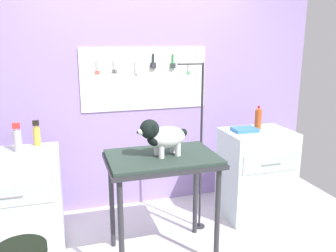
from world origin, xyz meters
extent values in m
cube|color=#9E83C3|center=(0.00, 1.28, 1.15)|extent=(4.00, 0.06, 2.30)
cube|color=white|center=(0.05, 1.24, 1.41)|extent=(1.35, 0.02, 0.66)
cylinder|color=gray|center=(-0.44, 1.23, 1.64)|extent=(0.01, 0.02, 0.01)
cube|color=silver|center=(-0.45, 1.22, 1.57)|extent=(0.01, 0.00, 0.11)
cube|color=silver|center=(-0.44, 1.22, 1.57)|extent=(0.01, 0.00, 0.11)
torus|color=red|center=(-0.45, 1.22, 1.49)|extent=(0.03, 0.01, 0.03)
torus|color=red|center=(-0.43, 1.22, 1.49)|extent=(0.03, 0.01, 0.03)
cylinder|color=gray|center=(-0.27, 1.23, 1.64)|extent=(0.01, 0.02, 0.01)
cube|color=silver|center=(-0.28, 1.22, 1.57)|extent=(0.01, 0.00, 0.11)
cube|color=silver|center=(-0.26, 1.22, 1.57)|extent=(0.01, 0.00, 0.11)
torus|color=black|center=(-0.28, 1.22, 1.50)|extent=(0.03, 0.01, 0.03)
torus|color=black|center=(-0.26, 1.22, 1.50)|extent=(0.03, 0.01, 0.03)
cylinder|color=gray|center=(-0.04, 1.23, 1.61)|extent=(0.01, 0.02, 0.01)
cube|color=silver|center=(-0.04, 1.22, 1.53)|extent=(0.03, 0.01, 0.13)
cylinder|color=gray|center=(0.14, 1.23, 1.68)|extent=(0.01, 0.02, 0.01)
cylinder|color=black|center=(0.14, 1.22, 1.62)|extent=(0.02, 0.02, 0.09)
cube|color=black|center=(0.14, 1.22, 1.55)|extent=(0.06, 0.02, 0.06)
cube|color=#333338|center=(0.14, 1.21, 1.55)|extent=(0.05, 0.01, 0.05)
cylinder|color=gray|center=(0.36, 1.23, 1.67)|extent=(0.01, 0.02, 0.01)
cylinder|color=#318F4D|center=(0.36, 1.22, 1.62)|extent=(0.02, 0.02, 0.09)
cube|color=#318F4D|center=(0.36, 1.22, 1.55)|extent=(0.06, 0.02, 0.06)
cube|color=#333338|center=(0.36, 1.21, 1.55)|extent=(0.05, 0.01, 0.05)
cylinder|color=gray|center=(0.54, 1.23, 1.61)|extent=(0.01, 0.02, 0.01)
cube|color=silver|center=(0.53, 1.22, 1.54)|extent=(0.01, 0.00, 0.11)
cube|color=silver|center=(0.55, 1.22, 1.54)|extent=(0.01, 0.00, 0.11)
torus|color=green|center=(0.53, 1.22, 1.46)|extent=(0.03, 0.01, 0.03)
torus|color=green|center=(0.55, 1.22, 1.46)|extent=(0.03, 0.01, 0.03)
cylinder|color=#2D2D33|center=(-0.45, -0.03, 0.42)|extent=(0.04, 0.04, 0.84)
cylinder|color=#2D2D33|center=(0.34, -0.03, 0.42)|extent=(0.04, 0.04, 0.84)
cylinder|color=#2D2D33|center=(-0.45, 0.46, 0.42)|extent=(0.04, 0.04, 0.84)
cylinder|color=#2D2D33|center=(0.34, 0.46, 0.42)|extent=(0.04, 0.04, 0.84)
cube|color=#2D2D33|center=(-0.05, 0.21, 0.86)|extent=(0.91, 0.62, 0.03)
cube|color=#2A3B33|center=(-0.05, 0.21, 0.89)|extent=(0.88, 0.60, 0.03)
cylinder|color=#2D2D33|center=(0.42, 0.54, 0.01)|extent=(0.11, 0.11, 0.01)
cylinder|color=#2D2D33|center=(0.42, 0.54, 0.81)|extent=(0.02, 0.02, 1.62)
cylinder|color=#2D2D33|center=(0.30, 0.54, 1.61)|extent=(0.24, 0.02, 0.02)
cylinder|color=white|center=(-0.08, 0.15, 0.96)|extent=(0.05, 0.05, 0.10)
cylinder|color=white|center=(-0.09, 0.24, 0.96)|extent=(0.05, 0.05, 0.10)
cylinder|color=white|center=(0.07, 0.17, 0.96)|extent=(0.05, 0.05, 0.10)
cylinder|color=white|center=(0.05, 0.26, 0.96)|extent=(0.05, 0.05, 0.10)
ellipsoid|color=white|center=(-0.02, 0.20, 1.06)|extent=(0.33, 0.24, 0.18)
ellipsoid|color=black|center=(-0.12, 0.19, 1.05)|extent=(0.13, 0.15, 0.10)
sphere|color=black|center=(-0.16, 0.19, 1.14)|extent=(0.16, 0.16, 0.16)
ellipsoid|color=white|center=(-0.23, 0.18, 1.12)|extent=(0.08, 0.07, 0.05)
sphere|color=black|center=(-0.26, 0.17, 1.12)|extent=(0.02, 0.02, 0.02)
ellipsoid|color=black|center=(-0.14, 0.12, 1.15)|extent=(0.05, 0.04, 0.09)
ellipsoid|color=black|center=(-0.16, 0.25, 1.15)|extent=(0.05, 0.04, 0.09)
sphere|color=black|center=(0.13, 0.22, 1.08)|extent=(0.07, 0.07, 0.07)
cube|color=silver|center=(-1.26, 0.64, 0.45)|extent=(0.80, 0.56, 0.89)
cube|color=#B6C2C0|center=(-1.26, 0.35, 0.64)|extent=(0.70, 0.01, 0.18)
cylinder|color=#99999E|center=(-1.26, 0.34, 0.64)|extent=(0.24, 0.02, 0.02)
cube|color=silver|center=(1.08, 0.64, 0.46)|extent=(0.68, 0.52, 0.92)
cube|color=#B2C8C2|center=(1.08, 0.37, 0.66)|extent=(0.60, 0.01, 0.18)
cylinder|color=#99999E|center=(1.08, 0.36, 0.66)|extent=(0.20, 0.02, 0.02)
cylinder|color=black|center=(-1.11, -0.32, 0.56)|extent=(0.32, 0.32, 0.04)
cylinder|color=gold|center=(-1.04, 0.85, 0.97)|extent=(0.06, 0.06, 0.16)
cylinder|color=gold|center=(-1.04, 0.85, 1.07)|extent=(0.03, 0.03, 0.02)
cube|color=black|center=(-1.04, 0.85, 1.10)|extent=(0.05, 0.03, 0.04)
cylinder|color=#B6B0BE|center=(-1.19, 0.71, 0.98)|extent=(0.07, 0.07, 0.18)
cylinder|color=#B6B0BE|center=(-1.19, 0.71, 1.08)|extent=(0.03, 0.03, 0.02)
cube|color=red|center=(-1.19, 0.71, 1.12)|extent=(0.06, 0.04, 0.04)
cylinder|color=#BD4B1D|center=(1.11, 0.71, 1.02)|extent=(0.07, 0.07, 0.20)
cone|color=#BD4B1D|center=(1.11, 0.71, 1.13)|extent=(0.07, 0.07, 0.02)
cylinder|color=red|center=(1.11, 0.71, 1.15)|extent=(0.03, 0.03, 0.02)
cube|color=#3978C2|center=(0.94, 0.66, 0.93)|extent=(0.24, 0.18, 0.04)
camera|label=1|loc=(-0.79, -2.41, 1.83)|focal=37.69mm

